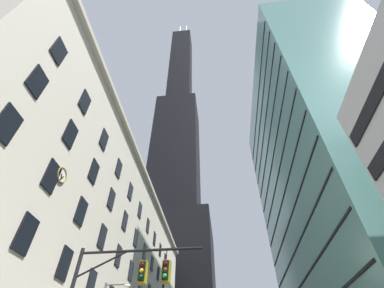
# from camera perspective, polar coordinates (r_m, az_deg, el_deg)

# --- Properties ---
(station_building) EXTENTS (14.27, 61.94, 27.60)m
(station_building) POSITION_cam_1_polar(r_m,az_deg,el_deg) (42.14, -21.61, -23.37)
(station_building) COLOR beige
(station_building) RESTS_ON ground
(dark_skyscraper) EXTENTS (27.98, 27.98, 213.81)m
(dark_skyscraper) POSITION_cam_1_polar(r_m,az_deg,el_deg) (109.81, -3.73, -8.07)
(dark_skyscraper) COLOR black
(dark_skyscraper) RESTS_ON ground
(glass_office_midrise) EXTENTS (17.07, 38.58, 54.79)m
(glass_office_midrise) POSITION_cam_1_polar(r_m,az_deg,el_deg) (50.41, 27.52, -6.77)
(glass_office_midrise) COLOR slate
(glass_office_midrise) RESTS_ON ground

